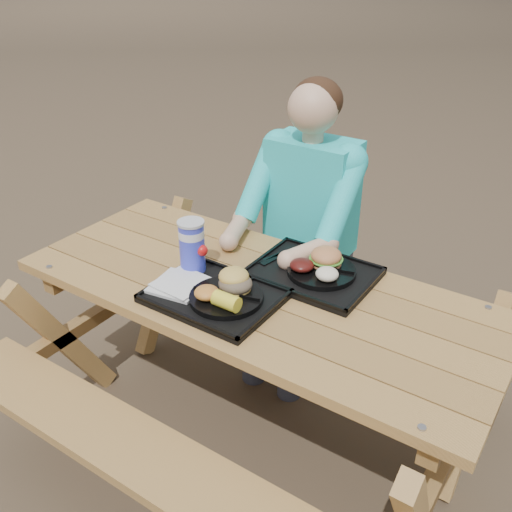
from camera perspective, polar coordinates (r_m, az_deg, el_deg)
The scene contains 18 objects.
ground at distance 2.59m, azimuth 0.00°, elevation -17.23°, with size 60.00×60.00×0.00m, color #999999.
picnic_table at distance 2.33m, azimuth 0.00°, elevation -10.89°, with size 1.80×1.49×0.75m, color #999999, non-canonical shape.
tray_near at distance 2.04m, azimuth -4.13°, elevation -4.07°, with size 0.45×0.35×0.02m, color black.
tray_far at distance 2.17m, azimuth 5.71°, elevation -1.84°, with size 0.45×0.35×0.02m, color black.
plate_near at distance 2.00m, azimuth -2.99°, elevation -4.14°, with size 0.26×0.26×0.02m, color black.
plate_far at distance 2.16m, azimuth 6.56°, elevation -1.50°, with size 0.26×0.26×0.02m, color black.
napkin_stack at distance 2.09m, azimuth -7.76°, elevation -2.79°, with size 0.18×0.18×0.02m, color silver.
soda_cup at distance 2.14m, azimuth -6.41°, elevation 0.90°, with size 0.10×0.10×0.19m, color #1C26D3.
condiment_bbq at distance 2.12m, azimuth -1.99°, elevation -1.88°, with size 0.05×0.05×0.03m, color black.
condiment_mustard at distance 2.08m, azimuth -1.00°, elevation -2.49°, with size 0.05×0.05×0.03m, color gold.
sandwich at distance 1.99m, azimuth -2.09°, elevation -1.92°, with size 0.11×0.11×0.12m, color gold, non-canonical shape.
mac_cheese at distance 1.97m, azimuth -4.95°, elevation -3.68°, with size 0.09×0.09×0.04m, color #D08A36.
corn_cob at distance 1.91m, azimuth -2.97°, elevation -4.53°, with size 0.09×0.09×0.05m, color yellow, non-canonical shape.
cutlery_far at distance 2.25m, azimuth 1.83°, elevation -0.24°, with size 0.02×0.14×0.01m, color black.
burger at distance 2.16m, azimuth 7.06°, elevation 0.38°, with size 0.12×0.12×0.11m, color #C07743, non-canonical shape.
baked_beans at distance 2.13m, azimuth 4.61°, elevation -0.91°, with size 0.09×0.09×0.04m, color #47110E.
potato_salad at distance 2.08m, azimuth 7.12°, elevation -1.80°, with size 0.08×0.08×0.05m, color #F2E8CD.
diner at distance 2.65m, azimuth 5.17°, elevation 1.25°, with size 0.48×0.84×1.28m, color #1AA7B6, non-canonical shape.
Camera 1 is at (0.99, -1.48, 1.88)m, focal length 40.00 mm.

